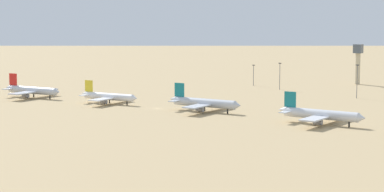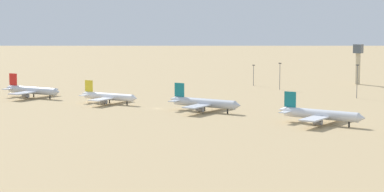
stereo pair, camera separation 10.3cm
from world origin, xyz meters
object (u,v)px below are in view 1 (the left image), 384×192
object	(u,v)px
light_pole_mid	(357,79)
light_pole_east	(254,73)
parked_jet_red_1	(32,90)
parked_jet_teal_3	(204,103)
parked_jet_yellow_2	(108,97)
parked_jet_teal_4	(320,114)
control_tower	(358,60)
light_pole_west	(280,74)

from	to	relation	value
light_pole_mid	light_pole_east	xyz separation A→B (m)	(-78.77, 28.58, -2.56)
parked_jet_red_1	parked_jet_teal_3	xyz separation A→B (m)	(107.02, 5.62, 0.00)
parked_jet_yellow_2	parked_jet_teal_3	bearing A→B (deg)	-1.39
parked_jet_red_1	light_pole_east	bearing A→B (deg)	57.68
parked_jet_teal_4	control_tower	bearing A→B (deg)	106.23
light_pole_west	light_pole_mid	size ratio (longest dim) A/B	0.88
parked_jet_yellow_2	control_tower	xyz separation A→B (m)	(70.05, 165.52, 11.85)
parked_jet_red_1	light_pole_mid	xyz separation A→B (m)	(147.87, 95.53, 6.19)
light_pole_east	light_pole_west	bearing A→B (deg)	-25.79
parked_jet_teal_3	parked_jet_teal_4	bearing A→B (deg)	-6.62
parked_jet_red_1	parked_jet_teal_4	bearing A→B (deg)	-3.29
parked_jet_yellow_2	light_pole_west	distance (m)	117.21
light_pole_mid	parked_jet_teal_4	bearing A→B (deg)	-78.41
control_tower	light_pole_mid	xyz separation A→B (m)	(26.63, -73.16, -5.23)
light_pole_west	light_pole_east	distance (m)	26.96
control_tower	light_pole_west	xyz separation A→B (m)	(-27.90, -56.29, -6.33)
light_pole_west	light_pole_mid	distance (m)	57.08
parked_jet_teal_3	light_pole_west	size ratio (longest dim) A/B	2.39
control_tower	light_pole_west	bearing A→B (deg)	-116.36
parked_jet_red_1	light_pole_west	world-z (taller)	light_pole_west
parked_jet_teal_4	light_pole_mid	world-z (taller)	light_pole_mid
parked_jet_red_1	parked_jet_yellow_2	size ratio (longest dim) A/B	1.11
parked_jet_yellow_2	light_pole_east	world-z (taller)	light_pole_east
parked_jet_teal_3	light_pole_east	size ratio (longest dim) A/B	2.90
light_pole_east	parked_jet_teal_3	bearing A→B (deg)	-72.26
light_pole_mid	parked_jet_yellow_2	bearing A→B (deg)	-136.31
parked_jet_yellow_2	parked_jet_teal_4	size ratio (longest dim) A/B	0.90
parked_jet_teal_4	light_pole_west	world-z (taller)	light_pole_west
light_pole_west	parked_jet_teal_4	bearing A→B (deg)	-56.64
parked_jet_teal_3	light_pole_east	distance (m)	124.45
parked_jet_teal_3	light_pole_mid	world-z (taller)	light_pole_mid
parked_jet_red_1	control_tower	xyz separation A→B (m)	(121.24, 168.69, 11.43)
parked_jet_teal_3	parked_jet_teal_4	size ratio (longest dim) A/B	1.00
parked_jet_teal_3	control_tower	xyz separation A→B (m)	(14.22, 163.06, 11.42)
parked_jet_yellow_2	control_tower	world-z (taller)	control_tower
parked_jet_teal_3	light_pole_mid	distance (m)	98.95
parked_jet_teal_3	control_tower	size ratio (longest dim) A/B	1.49
parked_jet_teal_3	light_pole_mid	size ratio (longest dim) A/B	2.11
light_pole_west	light_pole_mid	world-z (taller)	light_pole_mid
parked_jet_teal_3	light_pole_west	world-z (taller)	light_pole_west
parked_jet_red_1	light_pole_east	distance (m)	142.10
control_tower	light_pole_west	world-z (taller)	control_tower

